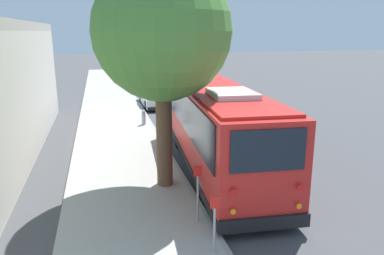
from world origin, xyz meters
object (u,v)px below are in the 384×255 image
Objects in this scene: parked_sedan_blue at (131,70)px; sign_post_far at (198,193)px; parked_sedan_maroon at (144,85)px; shuttle_bus at (218,125)px; fire_hydrant at (144,117)px; street_tree at (161,22)px; sign_post_near at (214,224)px; parked_sedan_gray at (135,75)px; parked_sedan_white at (154,97)px.

sign_post_far is (-37.58, 1.42, 0.37)m from parked_sedan_blue.
shuttle_bus is at bearing 177.46° from parked_sedan_maroon.
fire_hydrant is (11.14, 0.13, -0.41)m from sign_post_far.
street_tree is 5.59× the size of sign_post_near.
sign_post_far is at bearing -171.55° from street_tree.
parked_sedan_blue is 35.14m from street_tree.
sign_post_near is at bearing -179.43° from fire_hydrant.
parked_sedan_gray reaches higher than fire_hydrant.
street_tree is (-1.17, 2.23, 3.62)m from shuttle_bus.
street_tree reaches higher than sign_post_far.
parked_sedan_white is 1.08× the size of parked_sedan_gray.
parked_sedan_blue is 26.48m from fire_hydrant.
sign_post_far is at bearing 174.45° from parked_sedan_white.
parked_sedan_gray is 0.91× the size of parked_sedan_blue.
parked_sedan_maroon is 0.58× the size of street_tree.
shuttle_bus reaches higher than parked_sedan_maroon.
sign_post_far is 11.15m from fire_hydrant.
parked_sedan_blue reaches higher than fire_hydrant.
sign_post_far is (-16.93, 1.32, 0.34)m from parked_sedan_white.
shuttle_bus is 2.47× the size of parked_sedan_gray.
sign_post_far is at bearing 0.00° from sign_post_near.
shuttle_bus is 2.26× the size of parked_sedan_blue.
fire_hydrant is at bearing 19.15° from shuttle_bus.
parked_sedan_blue is 5.70× the size of fire_hydrant.
parked_sedan_maroon is 25.04m from sign_post_near.
sign_post_near reaches higher than parked_sedan_blue.
street_tree reaches higher than fire_hydrant.
sign_post_near is at bearing 180.00° from sign_post_far.
parked_sedan_maroon is (6.57, -0.09, -0.03)m from parked_sedan_white.
street_tree is (-20.68, 1.83, 4.79)m from parked_sedan_maroon.
sign_post_far is 1.94× the size of fire_hydrant.
parked_sedan_white is 20.65m from parked_sedan_blue.
parked_sedan_gray is 32.37m from sign_post_near.
sign_post_far is at bearing -179.36° from fire_hydrant.
parked_sedan_white reaches higher than fire_hydrant.
shuttle_bus reaches higher than parked_sedan_gray.
sign_post_near is (-5.49, 1.81, -0.90)m from shuttle_bus.
parked_sedan_blue is at bearing -3.03° from street_tree.
parked_sedan_gray is 30.88m from sign_post_far.
parked_sedan_gray reaches higher than parked_sedan_blue.
shuttle_bus is 12.85× the size of fire_hydrant.
parked_sedan_maroon is at bearing -5.05° from street_tree.
shuttle_bus is 7.52× the size of sign_post_near.
shuttle_bus is 33.61m from parked_sedan_blue.
parked_sedan_white is 0.59× the size of street_tree.
sign_post_near reaches higher than parked_sedan_maroon.
sign_post_near is at bearing 165.68° from shuttle_bus.
parked_sedan_white is 5.96m from fire_hydrant.
parked_sedan_gray is 6.73m from parked_sedan_blue.
parked_sedan_maroon is at bearing -177.06° from parked_sedan_gray.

